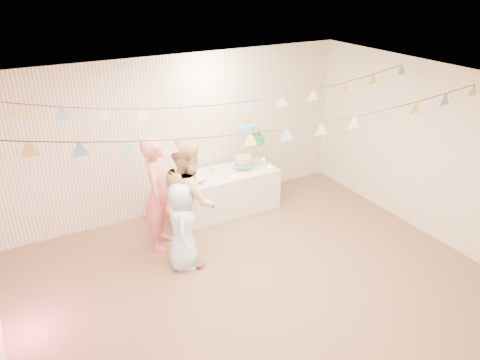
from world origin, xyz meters
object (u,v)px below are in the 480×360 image
cake_stand (249,141)px  person_adult_b (189,199)px  table (222,192)px  person_adult_a (159,194)px  person_child (182,226)px

cake_stand → person_adult_b: (-1.54, -1.01, -0.25)m
table → cake_stand: cake_stand is taller
cake_stand → person_adult_a: size_ratio=0.46×
table → person_adult_b: size_ratio=1.04×
table → person_child: size_ratio=1.47×
table → person_adult_a: size_ratio=1.08×
person_adult_b → person_adult_a: bearing=44.7°
table → person_child: (-1.19, -1.16, 0.28)m
table → person_child: 1.68m
table → person_child: bearing=-135.9°
person_adult_b → person_child: (-0.20, -0.20, -0.26)m
cake_stand → person_child: 2.18m
cake_stand → person_adult_b: person_adult_b is taller
person_adult_a → person_adult_b: bearing=-115.6°
person_adult_a → person_child: size_ratio=1.36×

